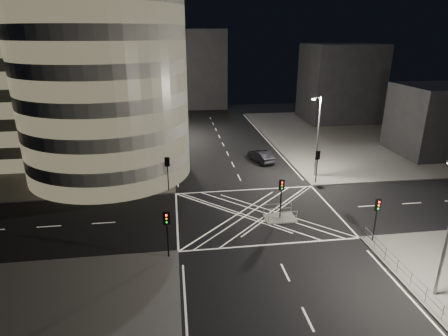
{
  "coord_description": "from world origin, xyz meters",
  "views": [
    {
      "loc": [
        -7.93,
        -33.21,
        17.21
      ],
      "look_at": [
        -2.55,
        5.58,
        3.0
      ],
      "focal_mm": 30.0,
      "sensor_mm": 36.0,
      "label": 1
    }
  ],
  "objects": [
    {
      "name": "railing_island_south",
      "position": [
        2.0,
        -2.4,
        0.7
      ],
      "size": [
        2.8,
        0.06,
        1.1
      ],
      "primitive_type": "cube",
      "color": "slate",
      "rests_on": "central_island"
    },
    {
      "name": "tree_a",
      "position": [
        -10.5,
        9.0,
        4.38
      ],
      "size": [
        4.15,
        4.15,
        6.63
      ],
      "color": "black",
      "rests_on": "sidewalk_far_left"
    },
    {
      "name": "building_far_end",
      "position": [
        -4.0,
        58.0,
        9.0
      ],
      "size": [
        18.0,
        8.0,
        18.0
      ],
      "primitive_type": "cube",
      "color": "black",
      "rests_on": "ground"
    },
    {
      "name": "railing_island_north",
      "position": [
        2.0,
        -0.6,
        0.7
      ],
      "size": [
        2.8,
        0.06,
        1.1
      ],
      "primitive_type": "cube",
      "color": "slate",
      "rests_on": "central_island"
    },
    {
      "name": "street_lamp_left_far",
      "position": [
        -9.44,
        30.0,
        5.54
      ],
      "size": [
        1.25,
        0.25,
        10.0
      ],
      "color": "slate",
      "rests_on": "sidewalk_far_left"
    },
    {
      "name": "tree_d",
      "position": [
        -10.5,
        27.0,
        4.59
      ],
      "size": [
        4.53,
        4.53,
        7.06
      ],
      "color": "black",
      "rests_on": "sidewalk_far_left"
    },
    {
      "name": "tree_b",
      "position": [
        -10.5,
        15.0,
        4.44
      ],
      "size": [
        4.35,
        4.35,
        6.8
      ],
      "color": "black",
      "rests_on": "sidewalk_far_left"
    },
    {
      "name": "ground",
      "position": [
        0.0,
        0.0,
        0.0
      ],
      "size": [
        120.0,
        120.0,
        0.0
      ],
      "primitive_type": "plane",
      "color": "black",
      "rests_on": "ground"
    },
    {
      "name": "traffic_signal_island",
      "position": [
        2.0,
        -1.5,
        2.91
      ],
      "size": [
        0.55,
        0.22,
        4.0
      ],
      "color": "black",
      "rests_on": "central_island"
    },
    {
      "name": "office_tower_curved",
      "position": [
        -20.74,
        18.74,
        12.65
      ],
      "size": [
        30.0,
        29.0,
        27.2
      ],
      "color": "gray",
      "rests_on": "sidewalk_far_left"
    },
    {
      "name": "traffic_signal_fl",
      "position": [
        -8.8,
        6.8,
        2.91
      ],
      "size": [
        0.55,
        0.22,
        4.0
      ],
      "color": "black",
      "rests_on": "sidewalk_far_left"
    },
    {
      "name": "office_block_rear",
      "position": [
        -22.0,
        42.0,
        11.15
      ],
      "size": [
        24.0,
        16.0,
        22.0
      ],
      "primitive_type": "cube",
      "color": "gray",
      "rests_on": "sidewalk_far_left"
    },
    {
      "name": "railing_near_right",
      "position": [
        8.3,
        -12.15,
        0.7
      ],
      "size": [
        0.06,
        11.7,
        1.1
      ],
      "primitive_type": "cube",
      "color": "slate",
      "rests_on": "sidewalk_near_right"
    },
    {
      "name": "building_right_near",
      "position": [
        30.0,
        16.0,
        5.15
      ],
      "size": [
        10.0,
        10.0,
        10.0
      ],
      "primitive_type": "cube",
      "color": "black",
      "rests_on": "sidewalk_far_right"
    },
    {
      "name": "traffic_signal_nl",
      "position": [
        -8.8,
        -6.8,
        2.91
      ],
      "size": [
        0.55,
        0.22,
        4.0
      ],
      "color": "black",
      "rests_on": "sidewalk_near_left"
    },
    {
      "name": "sedan",
      "position": [
        4.1,
        15.65,
        0.83
      ],
      "size": [
        3.12,
        5.36,
        1.67
      ],
      "primitive_type": "imported",
      "rotation": [
        0.0,
        0.0,
        3.43
      ],
      "color": "black",
      "rests_on": "ground"
    },
    {
      "name": "central_island",
      "position": [
        2.0,
        -1.5,
        0.07
      ],
      "size": [
        3.0,
        2.0,
        0.15
      ],
      "primitive_type": "cube",
      "color": "slate",
      "rests_on": "ground"
    },
    {
      "name": "street_lamp_left_near",
      "position": [
        -9.44,
        12.0,
        5.54
      ],
      "size": [
        1.25,
        0.25,
        10.0
      ],
      "color": "slate",
      "rests_on": "sidewalk_far_left"
    },
    {
      "name": "sidewalk_far_left",
      "position": [
        -29.0,
        27.0,
        0.07
      ],
      "size": [
        42.0,
        42.0,
        0.15
      ],
      "primitive_type": "cube",
      "color": "#595754",
      "rests_on": "ground"
    },
    {
      "name": "tree_e",
      "position": [
        -10.5,
        33.0,
        4.18
      ],
      "size": [
        3.41,
        3.41,
        6.01
      ],
      "color": "black",
      "rests_on": "sidewalk_far_left"
    },
    {
      "name": "traffic_signal_fr",
      "position": [
        8.8,
        6.8,
        2.91
      ],
      "size": [
        0.55,
        0.22,
        4.0
      ],
      "color": "black",
      "rests_on": "sidewalk_far_right"
    },
    {
      "name": "traffic_signal_nr",
      "position": [
        8.8,
        -6.8,
        2.91
      ],
      "size": [
        0.55,
        0.22,
        4.0
      ],
      "color": "black",
      "rests_on": "sidewalk_near_right"
    },
    {
      "name": "street_lamp_right_far",
      "position": [
        9.44,
        9.0,
        5.54
      ],
      "size": [
        1.25,
        0.25,
        10.0
      ],
      "color": "slate",
      "rests_on": "sidewalk_far_right"
    },
    {
      "name": "tree_c",
      "position": [
        -10.5,
        21.0,
        4.33
      ],
      "size": [
        3.8,
        3.8,
        6.38
      ],
      "color": "black",
      "rests_on": "sidewalk_far_left"
    },
    {
      "name": "sidewalk_far_right",
      "position": [
        29.0,
        27.0,
        0.07
      ],
      "size": [
        42.0,
        42.0,
        0.15
      ],
      "primitive_type": "cube",
      "color": "#595754",
      "rests_on": "ground"
    },
    {
      "name": "building_right_far",
      "position": [
        26.0,
        40.0,
        7.65
      ],
      "size": [
        14.0,
        12.0,
        15.0
      ],
      "primitive_type": "cube",
      "color": "black",
      "rests_on": "sidewalk_far_right"
    }
  ]
}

